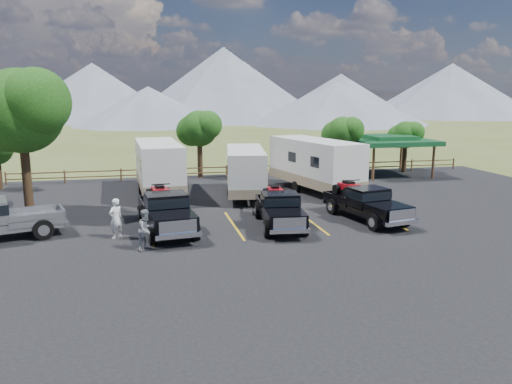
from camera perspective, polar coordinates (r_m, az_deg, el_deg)
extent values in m
plane|color=#505D27|center=(21.68, 4.59, -6.29)|extent=(320.00, 320.00, 0.00)
cube|color=black|center=(24.43, 2.51, -4.20)|extent=(44.00, 34.00, 0.04)
cube|color=#C09416|center=(24.60, -11.78, -4.26)|extent=(0.12, 5.50, 0.01)
cube|color=#C09416|center=(24.95, -2.54, -3.81)|extent=(0.12, 5.50, 0.01)
cube|color=#C09416|center=(25.92, 6.21, -3.30)|extent=(0.12, 5.50, 0.01)
cube|color=#C09416|center=(27.45, 14.15, -2.76)|extent=(0.12, 5.50, 0.01)
cylinder|color=black|center=(29.73, -24.75, 1.92)|extent=(0.48, 0.48, 4.48)
sphere|color=#154411|center=(29.44, -25.29, 8.38)|extent=(4.48, 4.48, 4.48)
sphere|color=#154411|center=(28.45, -23.81, 9.41)|extent=(3.52, 3.52, 3.52)
sphere|color=#154411|center=(30.34, -26.62, 7.72)|extent=(3.84, 3.84, 3.84)
cylinder|color=black|center=(40.08, 9.78, 3.71)|extent=(0.39, 0.39, 2.80)
sphere|color=#154411|center=(39.86, 9.88, 6.70)|extent=(2.52, 2.52, 2.52)
sphere|color=#154411|center=(39.64, 10.87, 7.03)|extent=(1.98, 1.98, 1.98)
sphere|color=#154411|center=(40.06, 8.98, 6.49)|extent=(2.16, 2.16, 2.16)
cylinder|color=black|center=(43.59, 16.60, 3.81)|extent=(0.38, 0.38, 2.52)
sphere|color=#154411|center=(43.40, 16.74, 6.28)|extent=(2.24, 2.24, 2.24)
sphere|color=#154411|center=(43.28, 17.58, 6.54)|extent=(1.76, 1.76, 1.76)
sphere|color=#154411|center=(43.51, 15.99, 6.12)|extent=(1.92, 1.92, 1.92)
cylinder|color=black|center=(39.28, -6.42, 3.85)|extent=(0.41, 0.41, 3.08)
sphere|color=#154411|center=(39.05, -6.49, 7.22)|extent=(2.80, 2.80, 2.80)
sphere|color=#154411|center=(38.61, -5.52, 7.64)|extent=(2.20, 2.20, 2.20)
sphere|color=#154411|center=(39.45, -7.37, 6.94)|extent=(2.40, 2.40, 2.40)
sphere|color=#154411|center=(37.71, -27.03, 4.68)|extent=(1.65, 1.65, 1.65)
cylinder|color=brown|center=(39.93, -26.69, 1.34)|extent=(0.12, 0.12, 1.00)
cylinder|color=brown|center=(39.14, -21.01, 1.61)|extent=(0.12, 0.12, 1.00)
cylinder|color=brown|center=(38.75, -15.16, 1.88)|extent=(0.12, 0.12, 1.00)
cylinder|color=brown|center=(38.76, -9.24, 2.13)|extent=(0.12, 0.12, 1.00)
cylinder|color=brown|center=(39.19, -3.39, 2.35)|extent=(0.12, 0.12, 1.00)
cylinder|color=brown|center=(40.02, 2.27, 2.55)|extent=(0.12, 0.12, 1.00)
cylinder|color=brown|center=(41.22, 7.66, 2.71)|extent=(0.12, 0.12, 1.00)
cylinder|color=brown|center=(42.76, 12.70, 2.84)|extent=(0.12, 0.12, 1.00)
cylinder|color=brown|center=(44.61, 17.36, 2.94)|extent=(0.12, 0.12, 1.00)
cylinder|color=brown|center=(46.73, 21.63, 3.01)|extent=(0.12, 0.12, 1.00)
cube|color=brown|center=(39.57, -0.53, 2.38)|extent=(36.00, 0.06, 0.08)
cube|color=brown|center=(39.51, -0.53, 2.96)|extent=(36.00, 0.06, 0.08)
cylinder|color=brown|center=(38.44, 13.26, 3.11)|extent=(0.20, 0.20, 2.60)
cylinder|color=brown|center=(42.95, 10.37, 4.04)|extent=(0.20, 0.20, 2.60)
cylinder|color=brown|center=(40.86, 19.60, 3.22)|extent=(0.20, 0.20, 2.60)
cylinder|color=brown|center=(45.13, 16.24, 4.12)|extent=(0.20, 0.20, 2.60)
cube|color=#175129|center=(41.61, 14.97, 5.63)|extent=(6.20, 6.20, 0.35)
cube|color=#175129|center=(41.59, 14.99, 6.04)|extent=(3.50, 3.50, 0.35)
cone|color=slate|center=(132.27, -18.07, 10.84)|extent=(44.00, 44.00, 14.00)
cone|color=slate|center=(129.35, -3.72, 12.25)|extent=(52.00, 52.00, 18.00)
cone|color=slate|center=(144.30, 9.61, 10.81)|extent=(40.00, 40.00, 12.00)
cone|color=slate|center=(155.76, 21.38, 10.78)|extent=(50.00, 50.00, 15.00)
cone|color=slate|center=(106.77, -12.15, 9.58)|extent=(32.00, 32.00, 8.00)
cone|color=slate|center=(111.63, 9.18, 10.00)|extent=(40.00, 40.00, 9.00)
cube|color=black|center=(24.17, -10.21, -2.94)|extent=(2.53, 5.89, 0.36)
cube|color=black|center=(22.24, -9.41, -3.16)|extent=(2.13, 2.02, 0.50)
cube|color=black|center=(23.89, -10.22, -1.33)|extent=(2.06, 1.78, 1.00)
cube|color=black|center=(23.86, -10.23, -0.98)|extent=(2.11, 1.85, 0.45)
cube|color=black|center=(25.84, -10.90, -1.42)|extent=(2.20, 2.62, 0.55)
cube|color=silver|center=(21.28, -8.91, -3.94)|extent=(1.60, 0.28, 0.55)
cube|color=silver|center=(21.32, -8.85, -4.97)|extent=(1.97, 0.42, 0.22)
cube|color=silver|center=(27.08, -11.27, -1.59)|extent=(1.97, 0.40, 0.22)
cylinder|color=black|center=(22.19, -11.74, -4.76)|extent=(0.41, 0.93, 0.90)
cylinder|color=black|center=(22.50, -6.97, -4.38)|extent=(0.41, 0.93, 0.90)
cylinder|color=black|center=(26.00, -12.97, -2.46)|extent=(0.41, 0.93, 0.90)
cylinder|color=black|center=(26.27, -8.89, -2.17)|extent=(0.41, 0.93, 0.90)
cube|color=maroon|center=(25.71, -10.95, 0.05)|extent=(0.86, 1.38, 0.35)
cube|color=black|center=(25.66, -10.97, 0.60)|extent=(0.49, 0.79, 0.18)
cube|color=maroon|center=(25.15, -10.77, 0.04)|extent=(0.84, 0.45, 0.22)
cylinder|color=black|center=(25.18, -10.83, 0.87)|extent=(0.90, 0.17, 0.06)
cylinder|color=black|center=(25.15, -11.76, -0.69)|extent=(0.33, 0.59, 0.56)
cylinder|color=black|center=(25.28, -9.73, -0.56)|extent=(0.33, 0.59, 0.56)
cylinder|color=black|center=(26.22, -12.10, -0.23)|extent=(0.33, 0.59, 0.56)
cylinder|color=black|center=(26.35, -10.15, -0.10)|extent=(0.33, 0.59, 0.56)
cube|color=black|center=(24.60, 2.72, -2.65)|extent=(2.23, 5.39, 0.33)
cube|color=black|center=(22.83, 3.44, -2.87)|extent=(1.93, 1.83, 0.46)
cube|color=black|center=(24.35, 2.78, -1.19)|extent=(1.87, 1.61, 0.92)
cube|color=black|center=(24.32, 2.78, -0.88)|extent=(1.91, 1.67, 0.41)
cube|color=black|center=(26.14, 2.14, -1.25)|extent=(1.99, 2.38, 0.51)
cube|color=silver|center=(21.95, 3.86, -3.57)|extent=(1.47, 0.23, 0.51)
cube|color=silver|center=(21.99, 3.88, -4.49)|extent=(1.81, 0.35, 0.20)
cube|color=silver|center=(27.27, 1.79, -1.39)|extent=(1.81, 0.34, 0.20)
cylinder|color=black|center=(22.78, 1.30, -4.20)|extent=(0.36, 0.85, 0.83)
cylinder|color=black|center=(23.07, 5.57, -4.05)|extent=(0.36, 0.85, 0.83)
cylinder|color=black|center=(26.28, 0.22, -2.11)|extent=(0.36, 0.85, 0.83)
cylinder|color=black|center=(26.53, 3.93, -2.01)|extent=(0.36, 0.85, 0.83)
cube|color=maroon|center=(26.01, 2.15, 0.09)|extent=(0.77, 1.26, 0.32)
cube|color=black|center=(25.97, 2.16, 0.58)|extent=(0.44, 0.72, 0.17)
cube|color=maroon|center=(25.50, 2.33, 0.07)|extent=(0.77, 0.40, 0.20)
cylinder|color=black|center=(25.53, 2.30, 0.82)|extent=(0.83, 0.14, 0.06)
cylinder|color=black|center=(25.50, 1.40, -0.56)|extent=(0.29, 0.54, 0.52)
cylinder|color=black|center=(25.63, 3.24, -0.51)|extent=(0.29, 0.54, 0.52)
cylinder|color=black|center=(26.48, 1.10, -0.12)|extent=(0.29, 0.54, 0.52)
cylinder|color=black|center=(26.60, 2.87, -0.08)|extent=(0.29, 0.54, 0.52)
cube|color=black|center=(26.41, 12.50, -1.92)|extent=(2.71, 5.57, 0.34)
cube|color=black|center=(24.95, 14.95, -1.98)|extent=(2.09, 2.00, 0.47)
cube|color=black|center=(26.18, 12.70, -0.53)|extent=(2.01, 1.77, 0.94)
cube|color=black|center=(26.15, 12.72, -0.23)|extent=(2.06, 1.83, 0.42)
cube|color=black|center=(27.70, 10.48, -0.69)|extent=(2.20, 2.55, 0.52)
cube|color=silver|center=(24.24, 16.35, -2.55)|extent=(1.49, 0.36, 0.52)
cube|color=silver|center=(24.28, 16.39, -3.40)|extent=(1.83, 0.52, 0.21)
cube|color=silver|center=(28.68, 9.20, -0.88)|extent=(1.83, 0.50, 0.21)
cylinder|color=black|center=(24.49, 13.36, -3.39)|extent=(0.44, 0.88, 0.84)
cylinder|color=black|center=(25.57, 16.52, -2.94)|extent=(0.44, 0.88, 0.84)
cylinder|color=black|center=(27.45, 8.72, -1.65)|extent=(0.44, 0.88, 0.84)
cylinder|color=black|center=(28.42, 11.73, -1.32)|extent=(0.44, 0.88, 0.84)
cube|color=maroon|center=(27.58, 10.52, 0.60)|extent=(0.88, 1.32, 0.33)
cube|color=black|center=(27.54, 10.54, 1.07)|extent=(0.50, 0.76, 0.17)
cube|color=maroon|center=(27.14, 11.14, 0.61)|extent=(0.80, 0.47, 0.21)
cylinder|color=black|center=(27.16, 11.05, 1.32)|extent=(0.84, 0.22, 0.06)
cylinder|color=black|center=(26.96, 10.38, -0.04)|extent=(0.34, 0.56, 0.52)
cylinder|color=black|center=(27.44, 11.84, 0.09)|extent=(0.34, 0.56, 0.52)
cylinder|color=black|center=(27.80, 9.20, 0.33)|extent=(0.34, 0.56, 0.52)
cylinder|color=black|center=(28.26, 10.63, 0.46)|extent=(0.34, 0.56, 0.52)
cube|color=white|center=(32.83, -11.07, 3.15)|extent=(2.97, 7.98, 2.82)
cube|color=gray|center=(32.99, -11.00, 1.26)|extent=(3.00, 8.02, 0.63)
cube|color=black|center=(30.77, -13.11, 3.07)|extent=(0.08, 0.94, 0.63)
cube|color=black|center=(30.99, -8.42, 3.30)|extent=(0.08, 0.94, 0.63)
cylinder|color=black|center=(33.32, -13.03, 0.35)|extent=(0.30, 0.75, 0.73)
cylinder|color=black|center=(33.51, -9.00, 0.57)|extent=(0.30, 0.75, 0.73)
cube|color=black|center=(28.31, -10.07, -1.09)|extent=(0.24, 1.89, 0.10)
cube|color=white|center=(31.65, -1.22, 2.68)|extent=(3.33, 7.29, 2.53)
cube|color=gray|center=(31.81, -1.21, 0.92)|extent=(3.36, 7.33, 0.56)
cube|color=black|center=(29.85, -3.26, 2.64)|extent=(0.15, 0.83, 0.56)
cube|color=black|center=(29.94, 1.09, 2.68)|extent=(0.15, 0.83, 0.56)
cylinder|color=black|center=(32.15, -3.11, 0.17)|extent=(0.33, 0.68, 0.66)
cylinder|color=black|center=(32.23, 0.65, 0.21)|extent=(0.33, 0.68, 0.66)
cube|color=black|center=(27.61, -0.84, -1.35)|extent=(0.38, 1.68, 0.09)
cube|color=white|center=(33.35, 6.74, 3.49)|extent=(4.34, 8.42, 2.90)
cube|color=gray|center=(33.52, 6.70, 1.58)|extent=(4.37, 8.46, 0.64)
cube|color=black|center=(30.94, 6.71, 3.43)|extent=(0.24, 0.94, 0.64)
cube|color=black|center=(32.40, 10.61, 3.66)|extent=(0.24, 0.94, 0.64)
cylinder|color=black|center=(33.26, 4.62, 0.61)|extent=(0.43, 0.79, 0.75)
cylinder|color=black|center=(34.53, 8.09, 0.92)|extent=(0.43, 0.79, 0.75)
cube|color=black|center=(29.58, 11.85, -0.61)|extent=(0.56, 1.91, 0.11)
cube|color=gray|center=(25.20, -23.90, -2.51)|extent=(2.88, 2.56, 0.55)
cube|color=silver|center=(25.42, -21.15, -2.97)|extent=(0.74, 1.93, 0.22)
cylinder|color=black|center=(26.24, -23.67, -3.00)|extent=(0.95, 0.56, 0.90)
cylinder|color=black|center=(24.42, -23.14, -3.97)|extent=(0.95, 0.56, 0.90)
imported|color=white|center=(23.40, -15.73, -2.93)|extent=(0.80, 0.76, 1.84)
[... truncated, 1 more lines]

